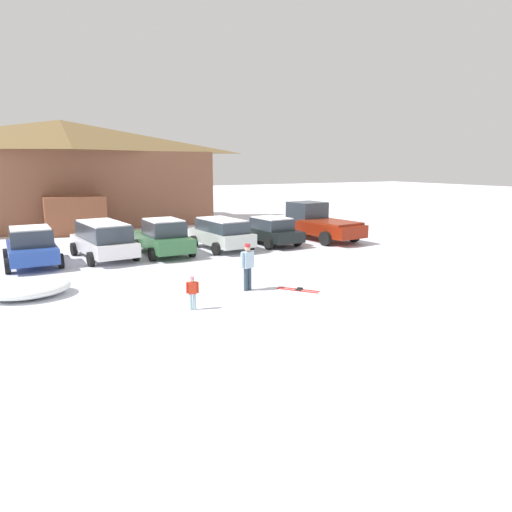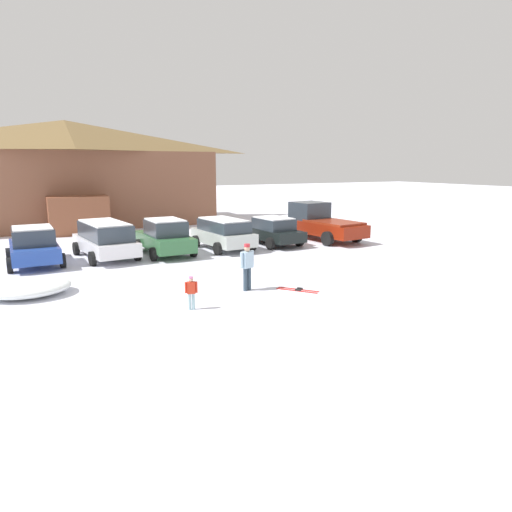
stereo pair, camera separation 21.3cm
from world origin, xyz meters
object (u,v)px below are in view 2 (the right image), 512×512
at_px(parked_white_suv, 105,239).
at_px(parked_black_sedan, 272,231).
at_px(plowed_snow_pile, 28,288).
at_px(parked_blue_hatchback, 34,246).
at_px(parked_silver_wagon, 223,233).
at_px(skier_child_in_red_jacket, 191,291).
at_px(parked_green_coupe, 165,237).
at_px(pair_of_skis, 298,290).
at_px(ski_lodge, 68,173).
at_px(pickup_truck, 319,223).
at_px(skier_adult_in_blue_parka, 247,264).

bearing_deg(parked_white_suv, parked_black_sedan, -2.52).
bearing_deg(parked_white_suv, plowed_snow_pile, -122.49).
xyz_separation_m(parked_blue_hatchback, parked_silver_wagon, (8.93, -0.31, 0.02)).
bearing_deg(parked_blue_hatchback, parked_silver_wagon, -1.98).
bearing_deg(parked_white_suv, skier_child_in_red_jacket, -84.02).
distance_m(parked_green_coupe, skier_child_in_red_jacket, 9.13).
relative_size(parked_silver_wagon, plowed_snow_pile, 1.54).
distance_m(parked_white_suv, parked_black_sedan, 8.86).
relative_size(parked_white_suv, plowed_snow_pile, 1.80).
xyz_separation_m(parked_green_coupe, pair_of_skis, (2.29, -8.60, -0.86)).
height_order(ski_lodge, pickup_truck, ski_lodge).
bearing_deg(parked_black_sedan, plowed_snow_pile, -157.79).
height_order(ski_lodge, parked_green_coupe, ski_lodge).
bearing_deg(skier_child_in_red_jacket, parked_blue_hatchback, 113.75).
bearing_deg(ski_lodge, parked_white_suv, -89.18).
xyz_separation_m(parked_black_sedan, plowed_snow_pile, (-12.30, -5.02, -0.50)).
bearing_deg(ski_lodge, skier_child_in_red_jacket, -87.07).
bearing_deg(ski_lodge, parked_green_coupe, -78.14).
bearing_deg(pair_of_skis, parked_black_sedan, 66.34).
distance_m(parked_black_sedan, pickup_truck, 3.35).
bearing_deg(parked_white_suv, pair_of_skis, -60.83).
xyz_separation_m(pickup_truck, pair_of_skis, (-7.13, -8.96, -0.97)).
xyz_separation_m(parked_green_coupe, plowed_snow_pile, (-6.21, -4.96, -0.59)).
height_order(parked_silver_wagon, skier_adult_in_blue_parka, skier_adult_in_blue_parka).
height_order(parked_silver_wagon, skier_child_in_red_jacket, parked_silver_wagon).
xyz_separation_m(skier_child_in_red_jacket, plowed_snow_pile, (-4.43, 3.99, -0.31)).
distance_m(parked_silver_wagon, skier_adult_in_blue_parka, 8.08).
bearing_deg(parked_green_coupe, parked_white_suv, 170.64).
bearing_deg(pickup_truck, parked_blue_hatchback, -179.67).
bearing_deg(plowed_snow_pile, skier_adult_in_blue_parka, -22.04).
distance_m(parked_green_coupe, pickup_truck, 9.43).
height_order(parked_white_suv, pair_of_skis, parked_white_suv).
distance_m(parked_white_suv, plowed_snow_pile, 6.45).
distance_m(pickup_truck, skier_adult_in_blue_parka, 11.91).
distance_m(ski_lodge, pair_of_skis, 23.59).
bearing_deg(plowed_snow_pile, parked_black_sedan, 22.21).
relative_size(pickup_truck, skier_adult_in_blue_parka, 3.56).
xyz_separation_m(parked_silver_wagon, skier_adult_in_blue_parka, (-2.39, -7.72, 0.07)).
relative_size(parked_green_coupe, pickup_truck, 0.73).
relative_size(ski_lodge, skier_child_in_red_jacket, 19.30).
height_order(parked_blue_hatchback, parked_white_suv, parked_white_suv).
bearing_deg(parked_silver_wagon, pair_of_skis, -95.38).
xyz_separation_m(parked_silver_wagon, pair_of_skis, (-0.81, -8.56, -0.85)).
bearing_deg(plowed_snow_pile, parked_blue_hatchback, 85.87).
relative_size(parked_silver_wagon, skier_child_in_red_jacket, 4.05).
distance_m(parked_silver_wagon, pair_of_skis, 8.64).
bearing_deg(pair_of_skis, ski_lodge, 103.03).
distance_m(parked_blue_hatchback, parked_silver_wagon, 8.94).
xyz_separation_m(parked_white_suv, pair_of_skis, (5.06, -9.06, -0.91)).
bearing_deg(parked_silver_wagon, parked_blue_hatchback, 178.02).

